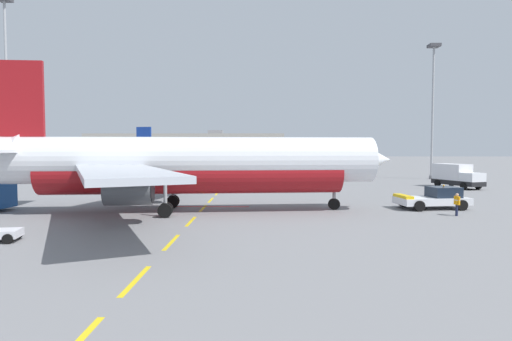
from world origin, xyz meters
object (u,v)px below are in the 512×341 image
object	(u,v)px
catering_truck	(301,176)
ground_power_truck	(456,175)
airliner_mid_left	(102,157)
ground_crew_worker	(457,203)
apron_light_mast_far	(433,95)
pushback_tug	(434,198)
apron_light_mast_near	(6,70)
airliner_foreground	(186,164)

from	to	relation	value
catering_truck	ground_power_truck	world-z (taller)	same
airliner_mid_left	ground_crew_worker	size ratio (longest dim) A/B	15.54
apron_light_mast_far	pushback_tug	bearing A→B (deg)	-111.51
apron_light_mast_far	ground_power_truck	bearing A→B (deg)	-100.86
pushback_tug	airliner_mid_left	size ratio (longest dim) A/B	0.23
airliner_mid_left	catering_truck	distance (m)	57.38
airliner_mid_left	apron_light_mast_far	bearing A→B (deg)	-19.95
catering_truck	apron_light_mast_near	xyz separation A→B (m)	(-41.66, 5.71, 14.76)
pushback_tug	apron_light_mast_near	xyz separation A→B (m)	(-51.49, 23.94, 15.51)
ground_crew_worker	pushback_tug	bearing A→B (deg)	91.98
pushback_tug	catering_truck	size ratio (longest dim) A/B	0.86
ground_crew_worker	apron_light_mast_near	distance (m)	60.66
ground_power_truck	apron_light_mast_far	xyz separation A→B (m)	(2.99, 15.61, 12.54)
airliner_mid_left	ground_power_truck	size ratio (longest dim) A/B	3.72
airliner_foreground	airliner_mid_left	bearing A→B (deg)	116.05
pushback_tug	apron_light_mast_near	bearing A→B (deg)	155.06
catering_truck	ground_crew_worker	bearing A→B (deg)	-65.80
catering_truck	apron_light_mast_near	size ratio (longest dim) A/B	0.28
pushback_tug	catering_truck	distance (m)	20.72
pushback_tug	catering_truck	world-z (taller)	catering_truck
ground_crew_worker	apron_light_mast_far	size ratio (longest dim) A/B	0.08
airliner_mid_left	apron_light_mast_far	size ratio (longest dim) A/B	1.22
apron_light_mast_near	apron_light_mast_far	world-z (taller)	apron_light_mast_near
pushback_tug	catering_truck	xyz separation A→B (m)	(-9.83, 18.23, 0.74)
apron_light_mast_near	ground_power_truck	bearing A→B (deg)	-4.28
airliner_foreground	pushback_tug	distance (m)	21.64
catering_truck	apron_light_mast_far	world-z (taller)	apron_light_mast_far
apron_light_mast_far	airliner_foreground	bearing A→B (deg)	-133.53
airliner_foreground	catering_truck	xyz separation A→B (m)	(11.49, 20.25, -2.30)
catering_truck	pushback_tug	bearing A→B (deg)	-61.66
airliner_mid_left	ground_power_truck	world-z (taller)	airliner_mid_left
catering_truck	apron_light_mast_far	size ratio (longest dim) A/B	0.33
ground_power_truck	ground_crew_worker	world-z (taller)	ground_power_truck
ground_power_truck	ground_crew_worker	bearing A→B (deg)	-114.57
pushback_tug	apron_light_mast_far	size ratio (longest dim) A/B	0.28
catering_truck	airliner_mid_left	bearing A→B (deg)	135.63
catering_truck	ground_crew_worker	distance (m)	24.32
ground_crew_worker	airliner_mid_left	bearing A→B (deg)	129.29
airliner_mid_left	apron_light_mast_far	world-z (taller)	apron_light_mast_far
ground_power_truck	airliner_foreground	bearing A→B (deg)	-146.40
airliner_mid_left	catering_truck	world-z (taller)	airliner_mid_left
ground_crew_worker	ground_power_truck	bearing A→B (deg)	65.43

